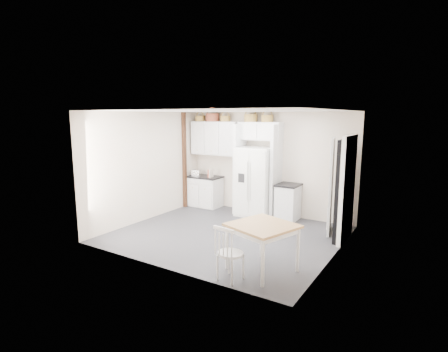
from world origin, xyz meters
The scene contains 27 objects.
floor centered at (0.00, 0.00, 0.00)m, with size 4.50×4.50×0.00m, color #2F2F34.
ceiling centered at (0.00, 0.00, 2.60)m, with size 4.50×4.50×0.00m, color white.
wall_back centered at (0.00, 2.00, 1.30)m, with size 4.50×4.50×0.00m, color beige.
wall_left centered at (-2.25, 0.00, 1.30)m, with size 4.00×4.00×0.00m, color beige.
wall_right centered at (2.25, 0.00, 1.30)m, with size 4.00×4.00×0.00m, color beige.
refrigerator centered at (-0.15, 1.62, 0.87)m, with size 0.90×0.72×1.73m, color white.
base_cab_left centered at (-1.77, 1.70, 0.41)m, with size 0.88×0.56×0.81m, color silver.
base_cab_right centered at (0.69, 1.70, 0.42)m, with size 0.48×0.57×0.84m, color silver.
dining_table centered at (1.40, -1.19, 0.39)m, with size 0.93×0.93×0.78m, color #A2713E.
windsor_chair centered at (1.14, -1.75, 0.42)m, with size 0.41×0.37×0.84m, color silver.
counter_left centered at (-1.77, 1.70, 0.83)m, with size 0.92×0.59×0.04m, color black.
counter_right centered at (0.69, 1.70, 0.86)m, with size 0.52×0.61×0.04m, color black.
toaster centered at (-2.04, 1.65, 0.93)m, with size 0.23×0.13×0.16m, color silver.
cookbook_red centered at (-1.54, 1.62, 0.96)m, with size 0.03×0.14×0.22m, color #B43D29.
cookbook_cream centered at (-1.50, 1.62, 0.97)m, with size 0.03×0.16×0.23m, color beige.
basket_upper_a centered at (-2.01, 1.83, 2.43)m, with size 0.27×0.27×0.15m, color olive.
basket_upper_b centered at (-1.59, 1.83, 2.46)m, with size 0.37×0.37×0.22m, color brown.
basket_upper_c centered at (-1.19, 1.83, 2.43)m, with size 0.27×0.27×0.15m, color olive.
basket_bridge_a centered at (-0.43, 1.83, 2.45)m, with size 0.34×0.34×0.19m, color olive.
basket_bridge_b centered at (0.03, 1.83, 2.43)m, with size 0.30×0.30×0.17m, color olive.
upper_cabinet centered at (-1.50, 1.83, 1.90)m, with size 1.40×0.34×0.90m, color silver.
bridge_cabinet centered at (-0.15, 1.83, 2.12)m, with size 1.12×0.34×0.45m, color silver.
fridge_panel_left centered at (-0.66, 1.70, 1.15)m, with size 0.08×0.60×2.30m, color silver.
fridge_panel_right centered at (0.36, 1.70, 1.15)m, with size 0.08×0.60×2.30m, color silver.
trim_post centered at (-2.20, 1.35, 1.30)m, with size 0.09×0.09×2.60m, color #401C0F.
doorway_void centered at (2.16, 1.00, 1.02)m, with size 0.18×0.85×2.05m, color black.
door_slab centered at (1.80, 1.33, 1.02)m, with size 0.80×0.04×2.05m, color white.
Camera 1 is at (3.74, -6.10, 2.50)m, focal length 28.00 mm.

